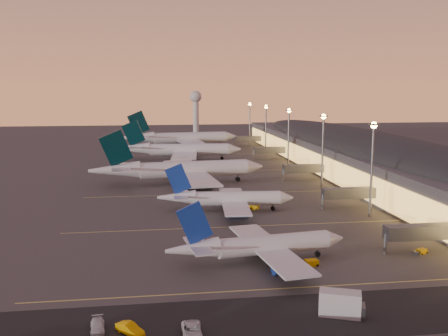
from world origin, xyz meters
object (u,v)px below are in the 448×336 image
at_px(airliner_narrow_north, 226,199).
at_px(baggage_tug_c, 252,207).
at_px(airliner_wide_far, 180,138).
at_px(baggage_tug_a, 309,263).
at_px(service_van_b, 130,329).
at_px(radar_tower, 196,105).
at_px(catering_truck_a, 342,305).
at_px(service_van_c, 192,331).
at_px(airliner_wide_near, 179,170).
at_px(airliner_wide_mid, 178,150).
at_px(service_van_a, 98,326).
at_px(airliner_narrow_south, 259,246).
at_px(baggage_tug_b, 420,252).

distance_m(airliner_narrow_north, baggage_tug_c, 8.58).
height_order(airliner_wide_far, baggage_tug_a, airliner_wide_far).
bearing_deg(service_van_b, radar_tower, 41.88).
relative_size(catering_truck_a, service_van_c, 1.24).
height_order(baggage_tug_a, service_van_c, service_van_c).
distance_m(airliner_narrow_north, airliner_wide_near, 43.64).
distance_m(airliner_wide_far, catering_truck_a, 222.60).
bearing_deg(airliner_wide_mid, baggage_tug_c, -75.48).
bearing_deg(catering_truck_a, radar_tower, 110.49).
xyz_separation_m(airliner_wide_near, airliner_wide_far, (6.11, 111.99, 0.40)).
bearing_deg(airliner_narrow_north, airliner_wide_near, 109.59).
height_order(airliner_narrow_north, service_van_c, airliner_narrow_north).
bearing_deg(service_van_a, baggage_tug_c, 55.94).
xyz_separation_m(airliner_narrow_north, service_van_c, (-15.10, -71.40, -2.76)).
height_order(airliner_narrow_north, service_van_a, airliner_narrow_north).
xyz_separation_m(airliner_wide_mid, baggage_tug_c, (16.51, -102.30, -4.50)).
bearing_deg(airliner_wide_near, airliner_narrow_south, -88.39).
distance_m(airliner_narrow_south, service_van_a, 38.23).
xyz_separation_m(catering_truck_a, service_van_a, (-36.90, 0.32, -1.11)).
bearing_deg(service_van_b, catering_truck_a, -39.14).
xyz_separation_m(airliner_narrow_north, radar_tower, (12.07, 248.54, 18.28)).
distance_m(airliner_wide_far, baggage_tug_a, 200.92).
relative_size(baggage_tug_a, baggage_tug_b, 1.15).
bearing_deg(service_van_c, airliner_wide_mid, 88.06).
relative_size(airliner_narrow_south, airliner_wide_mid, 0.61).
xyz_separation_m(airliner_narrow_north, airliner_wide_far, (-5.05, 154.14, 2.07)).
bearing_deg(service_van_b, baggage_tug_b, -17.27).
distance_m(airliner_narrow_south, airliner_narrow_north, 42.94).
bearing_deg(airliner_wide_near, catering_truck_a, -86.11).
distance_m(airliner_wide_mid, service_van_b, 173.83).
bearing_deg(airliner_wide_far, airliner_wide_near, -99.35).
distance_m(airliner_wide_mid, baggage_tug_a, 151.04).
xyz_separation_m(baggage_tug_b, baggage_tug_c, (-27.66, 43.86, 0.10)).
distance_m(baggage_tug_a, baggage_tug_b, 25.85).
relative_size(airliner_narrow_south, baggage_tug_a, 9.08).
relative_size(airliner_wide_mid, radar_tower, 1.89).
relative_size(radar_tower, service_van_a, 6.60).
relative_size(airliner_narrow_north, service_van_c, 6.47).
bearing_deg(airliner_wide_far, airliner_narrow_north, -94.34).
relative_size(airliner_wide_far, baggage_tug_b, 19.02).
relative_size(airliner_wide_far, service_van_a, 13.98).
relative_size(airliner_narrow_north, radar_tower, 1.20).
bearing_deg(baggage_tug_c, baggage_tug_a, -54.40).
bearing_deg(baggage_tug_a, catering_truck_a, -102.30).
relative_size(baggage_tug_a, service_van_b, 0.86).
relative_size(airliner_wide_mid, baggage_tug_a, 14.78).
bearing_deg(service_van_a, service_van_b, -26.55).
relative_size(baggage_tug_a, baggage_tug_c, 0.97).
bearing_deg(airliner_wide_far, service_van_c, -98.77).
height_order(airliner_wide_near, catering_truck_a, airliner_wide_near).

